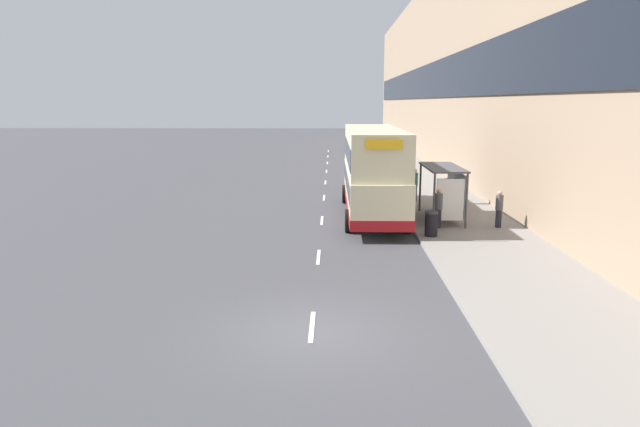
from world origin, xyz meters
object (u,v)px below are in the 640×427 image
double_decker_bus_near (373,170)px  pedestrian_2 (499,209)px  pedestrian_3 (446,194)px  litter_bin (431,223)px  pedestrian_4 (460,188)px  bus_shelter (447,183)px  car_0 (355,144)px  pedestrian_at_shelter (414,185)px  pedestrian_1 (438,208)px

double_decker_bus_near → pedestrian_2: bearing=-29.6°
pedestrian_3 → litter_bin: bearing=-106.3°
pedestrian_2 → pedestrian_4: pedestrian_4 is taller
bus_shelter → pedestrian_2: bearing=-35.5°
car_0 → pedestrian_2: pedestrian_2 is taller
pedestrian_at_shelter → pedestrian_3: size_ratio=1.12×
bus_shelter → litter_bin: size_ratio=4.00×
double_decker_bus_near → car_0: (0.55, 38.63, -1.46)m
pedestrian_1 → pedestrian_2: pedestrian_1 is taller
pedestrian_2 → pedestrian_4: bearing=94.2°
pedestrian_1 → pedestrian_4: bearing=69.6°
car_0 → pedestrian_1: pedestrian_1 is taller
pedestrian_2 → litter_bin: pedestrian_2 is taller
bus_shelter → pedestrian_4: 4.79m
pedestrian_at_shelter → pedestrian_2: 7.13m
car_0 → pedestrian_4: 36.04m
bus_shelter → pedestrian_3: bearing=79.6°
pedestrian_at_shelter → double_decker_bus_near: bearing=-125.5°
pedestrian_1 → pedestrian_3: size_ratio=1.08×
bus_shelter → pedestrian_2: 2.63m
double_decker_bus_near → pedestrian_3: (3.80, 1.16, -1.32)m
pedestrian_4 → pedestrian_2: bearing=-85.8°
pedestrian_at_shelter → litter_bin: (-0.47, -8.31, -0.40)m
bus_shelter → car_0: size_ratio=1.04×
pedestrian_2 → litter_bin: size_ratio=1.55×
pedestrian_1 → double_decker_bus_near: bearing=129.6°
double_decker_bus_near → car_0: bearing=89.2°
pedestrian_at_shelter → pedestrian_1: bearing=-89.2°
double_decker_bus_near → bus_shelter: bearing=-25.6°
pedestrian_3 → double_decker_bus_near: bearing=-163.0°
double_decker_bus_near → pedestrian_3: double_decker_bus_near is taller
litter_bin → bus_shelter: bearing=68.9°
pedestrian_4 → pedestrian_1: bearing=-110.4°
pedestrian_at_shelter → pedestrian_3: bearing=-62.3°
double_decker_bus_near → pedestrian_4: double_decker_bus_near is taller
car_0 → pedestrian_1: bearing=-87.1°
bus_shelter → pedestrian_at_shelter: bearing=98.4°
litter_bin → double_decker_bus_near: bearing=113.6°
pedestrian_1 → pedestrian_4: 6.44m
bus_shelter → pedestrian_4: size_ratio=2.48×
double_decker_bus_near → pedestrian_2: size_ratio=6.95×
double_decker_bus_near → pedestrian_at_shelter: bearing=54.5°
double_decker_bus_near → car_0: 38.66m
pedestrian_4 → litter_bin: 8.11m
double_decker_bus_near → car_0: double_decker_bus_near is taller
pedestrian_4 → car_0: bearing=96.9°
bus_shelter → litter_bin: 3.60m
pedestrian_3 → pedestrian_2: bearing=-70.1°
pedestrian_2 → pedestrian_4: size_ratio=0.96×
car_0 → pedestrian_3: pedestrian_3 is taller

